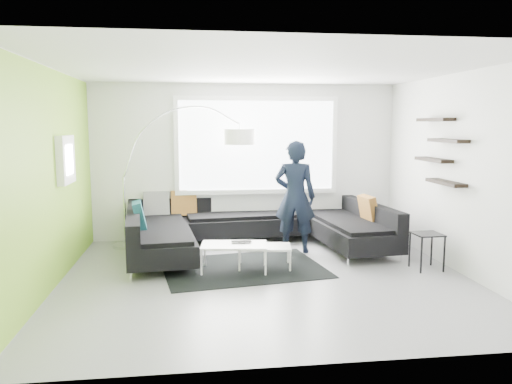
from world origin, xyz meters
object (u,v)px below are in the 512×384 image
Objects in this scene: side_table at (427,251)px; person at (295,197)px; laptop at (242,243)px; sectional_sofa at (256,228)px; coffee_table at (249,256)px; arc_lamp at (123,178)px.

person is at bearing 143.32° from side_table.
person is 6.16× the size of laptop.
sectional_sofa reaches higher than coffee_table.
person is at bearing 54.35° from coffee_table.
coffee_table is 0.24m from laptop.
laptop is at bearing 173.38° from side_table.
side_table is (4.47, -1.91, -0.93)m from arc_lamp.
arc_lamp reaches higher than laptop.
sectional_sofa is 2.69m from side_table.
laptop is (-0.12, -0.02, 0.21)m from coffee_table.
sectional_sofa is at bearing -5.17° from arc_lamp.
arc_lamp reaches higher than side_table.
laptop is (-0.97, -0.94, -0.51)m from person.
arc_lamp reaches higher than sectional_sofa.
arc_lamp is at bearing 160.41° from sectional_sofa.
side_table is at bearing -36.82° from sectional_sofa.
coffee_table is 4.04× the size of laptop.
coffee_table is 1.45m from person.
laptop is at bearing -32.74° from arc_lamp.
sectional_sofa is 1.13m from laptop.
side_table is (2.30, -1.38, -0.13)m from sectional_sofa.
coffee_table is 2.70m from arc_lamp.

